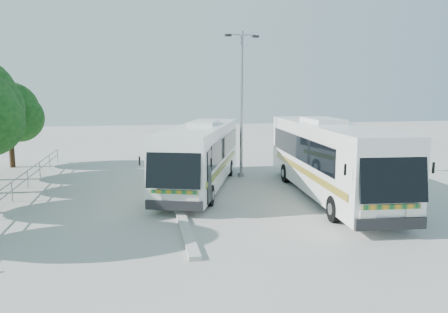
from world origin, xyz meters
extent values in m
plane|color=#ADADA7|center=(0.00, 0.00, 0.00)|extent=(100.00, 100.00, 0.00)
cube|color=#B2B2AD|center=(-2.30, 2.00, 0.07)|extent=(0.40, 16.00, 0.15)
cylinder|color=gray|center=(-10.00, 4.00, 0.95)|extent=(0.06, 22.00, 0.06)
cylinder|color=gray|center=(-10.00, 4.00, 0.55)|extent=(0.06, 22.00, 0.06)
cylinder|color=gray|center=(-10.00, 14.00, 0.50)|extent=(0.06, 0.06, 1.00)
cylinder|color=#382314|center=(-12.70, 13.30, 1.39)|extent=(0.36, 0.36, 2.77)
sphere|color=black|center=(-12.70, 13.30, 3.91)|extent=(4.03, 4.03, 4.03)
sphere|color=black|center=(-11.94, 12.80, 3.46)|extent=(3.28, 3.28, 3.28)
sphere|color=black|center=(-13.33, 13.93, 4.41)|extent=(3.02, 3.02, 3.02)
cube|color=white|center=(-0.63, 4.54, 1.88)|extent=(6.25, 12.18, 3.05)
cube|color=black|center=(-2.58, -1.18, 2.25)|extent=(2.33, 1.18, 1.94)
cube|color=black|center=(-1.64, 5.52, 2.25)|extent=(3.15, 9.11, 1.10)
cube|color=black|center=(0.76, 4.70, 2.25)|extent=(3.15, 9.11, 1.10)
cube|color=#0E6234|center=(-1.94, 4.66, 1.30)|extent=(3.39, 9.87, 0.28)
cylinder|color=black|center=(-2.96, 1.21, 0.50)|extent=(0.61, 1.04, 1.00)
cylinder|color=black|center=(-0.82, 0.48, 0.50)|extent=(0.61, 1.04, 1.00)
cylinder|color=black|center=(-0.61, 8.12, 0.50)|extent=(0.61, 1.04, 1.00)
cylinder|color=black|center=(1.54, 7.39, 0.50)|extent=(0.61, 1.04, 1.00)
cube|color=white|center=(5.30, 1.17, 2.02)|extent=(3.71, 13.11, 3.29)
cube|color=black|center=(4.78, -5.30, 2.42)|extent=(2.51, 0.69, 2.09)
cube|color=black|center=(3.98, 1.93, 2.42)|extent=(0.87, 10.32, 1.19)
cube|color=black|center=(6.71, 1.71, 2.42)|extent=(0.87, 10.32, 1.19)
cube|color=#0C592B|center=(3.90, 0.96, 1.40)|extent=(0.92, 11.18, 0.30)
cylinder|color=black|center=(3.75, -2.92, 0.54)|extent=(0.41, 1.10, 1.08)
cylinder|color=black|center=(6.18, -3.11, 0.54)|extent=(0.41, 1.10, 1.08)
cylinder|color=black|center=(4.37, 4.92, 0.54)|extent=(0.41, 1.10, 1.08)
cylinder|color=black|center=(6.80, 4.73, 0.54)|extent=(0.41, 1.10, 1.08)
cylinder|color=gray|center=(2.22, 7.13, 4.40)|extent=(0.20, 0.20, 8.79)
cylinder|color=gray|center=(2.22, 7.13, 8.57)|extent=(1.75, 0.32, 0.09)
cube|color=black|center=(1.35, 7.01, 8.52)|extent=(0.41, 0.25, 0.13)
cube|color=black|center=(3.09, 7.25, 8.52)|extent=(0.41, 0.25, 0.13)
camera|label=1|loc=(-3.87, -18.92, 5.27)|focal=35.00mm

